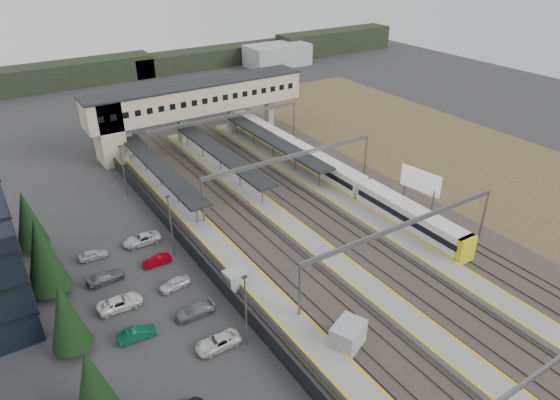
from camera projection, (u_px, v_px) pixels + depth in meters
ground at (273, 274)px, 57.27m from camera, size 220.00×220.00×0.00m
conifer_row at (75, 338)px, 41.60m from camera, size 4.42×49.82×9.50m
car_park at (180, 346)px, 46.53m from camera, size 10.71×44.60×1.29m
lampposts at (202, 260)px, 52.31m from camera, size 0.50×53.25×8.07m
fence at (203, 264)px, 57.38m from camera, size 0.08×90.00×2.00m
relay_cabin_near at (348, 336)px, 46.62m from camera, size 3.97×3.51×2.74m
relay_cabin_far at (235, 279)px, 54.79m from camera, size 2.45×2.11×2.09m
rail_corridor at (313, 230)px, 65.29m from camera, size 34.00×90.00×0.92m
canopies at (220, 153)px, 78.70m from camera, size 23.10×30.00×3.28m
footbridge at (183, 103)px, 88.21m from camera, size 40.40×6.40×11.20m
gantries at (341, 192)px, 62.37m from camera, size 28.40×62.28×7.17m
train at (324, 169)px, 78.25m from camera, size 2.65×55.35×3.34m
billboard at (420, 182)px, 70.05m from camera, size 1.24×6.29×5.47m
scrub_east at (487, 169)px, 82.46m from camera, size 34.00×120.00×0.06m
treeline_far at (166, 64)px, 135.41m from camera, size 170.00×19.00×7.00m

